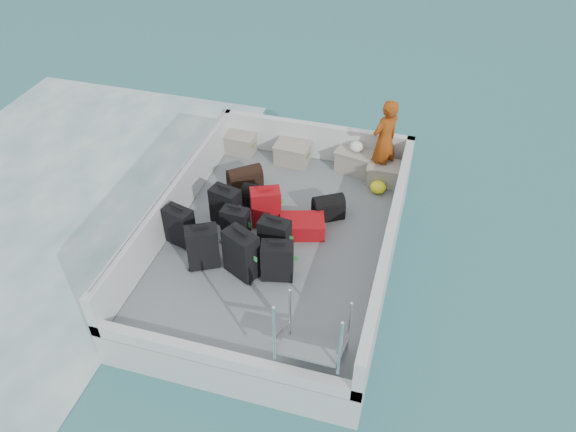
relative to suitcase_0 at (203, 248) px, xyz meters
The scene contains 24 objects.
ground 1.57m from the suitcase_0, 45.05° to the left, with size 160.00×160.00×0.00m, color #185655.
wake_foam 4.15m from the suitcase_0, 167.57° to the left, with size 10.00×10.00×0.00m, color white.
ferry_hull 1.40m from the suitcase_0, 45.05° to the left, with size 3.60×5.00×0.60m, color silver.
deck 1.28m from the suitcase_0, 45.05° to the left, with size 3.30×4.70×0.02m, color gray.
deck_fittings 1.33m from the suitcase_0, 24.27° to the left, with size 3.60×5.00×0.90m.
suitcase_0 is the anchor object (origin of this frame).
suitcase_1 0.66m from the suitcase_0, 145.49° to the left, with size 0.44×0.25×0.65m, color black.
suitcase_2 1.02m from the suitcase_0, 92.09° to the left, with size 0.46×0.28×0.66m, color black.
suitcase_3 0.60m from the suitcase_0, ahead, with size 0.50×0.29×0.76m, color black.
suitcase_4 0.72m from the suitcase_0, 68.59° to the left, with size 0.41×0.24×0.60m, color black.
suitcase_5 1.33m from the suitcase_0, 64.13° to the left, with size 0.47×0.28×0.65m, color #AE0D13.
suitcase_6 1.12m from the suitcase_0, ahead, with size 0.46×0.27×0.63m, color black.
suitcase_7 1.07m from the suitcase_0, 29.62° to the left, with size 0.46×0.26×0.64m, color black.
suitcase_8 1.65m from the suitcase_0, 42.68° to the left, with size 0.46×0.70×0.27m, color #AE0D13.
duffel_0 2.02m from the suitcase_0, 91.99° to the left, with size 0.59×0.30×0.32m, color black, non-canonical shape.
duffel_1 1.61m from the suitcase_0, 78.91° to the left, with size 0.48×0.30×0.32m, color black, non-canonical shape.
duffel_2 2.23m from the suitcase_0, 47.08° to the left, with size 0.50×0.30×0.32m, color black, non-canonical shape.
crate_0 3.12m from the suitcase_0, 100.28° to the left, with size 0.59×0.41×0.36m, color #A0998B.
crate_1 3.03m from the suitcase_0, 80.19° to the left, with size 0.60×0.41×0.36m, color #A0998B.
crate_2 3.50m from the suitcase_0, 61.32° to the left, with size 0.64×0.44×0.38m, color #A0998B.
crate_3 3.62m from the suitcase_0, 51.36° to the left, with size 0.58×0.40×0.35m, color #A0998B.
yellow_bag 3.34m from the suitcase_0, 48.79° to the left, with size 0.28×0.26×0.22m, color yellow.
white_bag 3.50m from the suitcase_0, 61.32° to the left, with size 0.24×0.24×0.18m, color white.
passenger 3.69m from the suitcase_0, 53.79° to the left, with size 0.57×0.37×1.54m, color #CC5313.
Camera 1 is at (1.98, -6.27, 6.55)m, focal length 35.00 mm.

